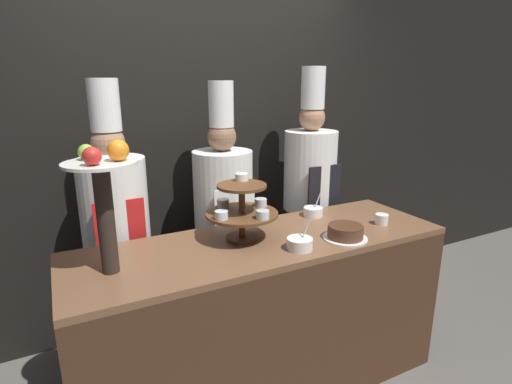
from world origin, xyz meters
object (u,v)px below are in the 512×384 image
cake_round (345,232)px  chef_center_left (224,211)px  fruit_pedestal (104,190)px  chef_left (116,226)px  chef_center_right (309,190)px  tiered_stand (242,208)px  serving_bowl_far (313,212)px  cup_white (382,219)px  serving_bowl_near (300,244)px

cake_round → chef_center_left: chef_center_left is taller
fruit_pedestal → chef_left: 0.74m
fruit_pedestal → chef_center_right: 1.68m
tiered_stand → cake_round: bearing=-27.3°
fruit_pedestal → serving_bowl_far: 1.35m
serving_bowl_far → cup_white: bearing=-48.4°
fruit_pedestal → chef_left: chef_left is taller
tiered_stand → chef_center_left: 0.57m
cup_white → chef_center_right: size_ratio=0.04×
cup_white → chef_center_right: 0.71m
fruit_pedestal → serving_bowl_near: bearing=-11.1°
chef_center_left → chef_center_right: (0.71, 0.00, 0.07)m
fruit_pedestal → serving_bowl_near: fruit_pedestal is taller
cup_white → tiered_stand: bearing=168.2°
cake_round → chef_center_right: size_ratio=0.13×
tiered_stand → chef_center_left: (0.11, 0.53, -0.19)m
cup_white → serving_bowl_near: serving_bowl_near is taller
fruit_pedestal → chef_center_left: chef_center_left is taller
serving_bowl_near → chef_left: chef_left is taller
serving_bowl_far → chef_left: size_ratio=0.09×
tiered_stand → chef_center_right: (0.82, 0.53, -0.12)m
cake_round → serving_bowl_near: 0.31m
tiered_stand → cake_round: size_ratio=1.61×
tiered_stand → serving_bowl_near: size_ratio=2.44×
chef_center_left → fruit_pedestal: bearing=-142.7°
chef_left → tiered_stand: bearing=-41.6°
chef_center_left → chef_center_right: size_ratio=0.95×
cup_white → chef_center_left: (-0.75, 0.71, -0.04)m
tiered_stand → chef_center_left: size_ratio=0.22×
cup_white → serving_bowl_far: 0.43m
tiered_stand → cup_white: 0.89m
cup_white → chef_left: chef_left is taller
serving_bowl_far → chef_left: chef_left is taller
cup_white → serving_bowl_far: size_ratio=0.49×
chef_center_right → cup_white: bearing=-86.3°
tiered_stand → cup_white: tiered_stand is taller
serving_bowl_far → chef_left: (-1.17, 0.39, -0.03)m
cup_white → serving_bowl_near: 0.66m
cake_round → serving_bowl_near: serving_bowl_near is taller
serving_bowl_far → chef_center_right: chef_center_right is taller
tiered_stand → cup_white: bearing=-11.8°
chef_center_left → serving_bowl_far: bearing=-39.7°
serving_bowl_far → chef_center_right: bearing=58.5°
serving_bowl_far → chef_center_left: size_ratio=0.09×
serving_bowl_near → chef_center_left: size_ratio=0.09×
cup_white → serving_bowl_far: serving_bowl_far is taller
serving_bowl_far → cake_round: bearing=-99.3°
fruit_pedestal → cake_round: bearing=-8.1°
chef_center_right → chef_left: bearing=180.0°
tiered_stand → chef_center_left: chef_center_left is taller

